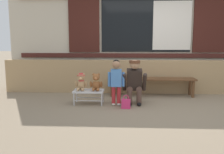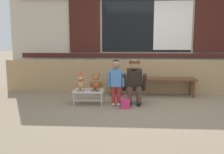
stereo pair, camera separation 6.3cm
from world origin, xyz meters
name	(u,v)px [view 1 (the left image)]	position (x,y,z in m)	size (l,w,h in m)	color
ground_plane	(152,107)	(0.00, 0.00, 0.00)	(60.00, 60.00, 0.00)	#84725B
brick_low_wall	(146,77)	(0.00, 1.43, 0.42)	(7.39, 0.25, 0.85)	tan
shop_facade	(146,24)	(0.00, 1.94, 1.79)	(7.54, 0.26, 3.57)	beige
wooden_bench_long	(152,81)	(0.10, 1.06, 0.37)	(2.10, 0.40, 0.44)	brown
small_display_bench	(89,92)	(-1.33, 0.20, 0.27)	(0.64, 0.36, 0.30)	silver
teddy_bear_with_hat	(81,82)	(-1.49, 0.20, 0.47)	(0.28, 0.27, 0.36)	tan
teddy_bear_plain	(96,83)	(-1.17, 0.20, 0.46)	(0.28, 0.26, 0.36)	#93562D
child_standing	(116,77)	(-0.74, 0.13, 0.59)	(0.35, 0.18, 0.96)	#B7282D
adult_crouching	(135,82)	(-0.35, 0.28, 0.48)	(0.50, 0.49, 0.95)	brown
handbag_on_ground	(126,104)	(-0.54, -0.10, 0.10)	(0.18, 0.11, 0.27)	#E53370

